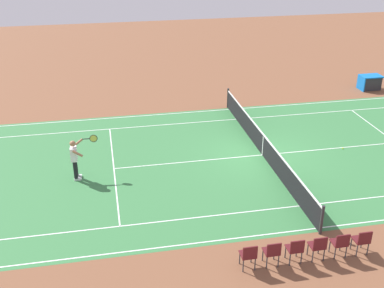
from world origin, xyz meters
name	(u,v)px	position (x,y,z in m)	size (l,w,h in m)	color
ground_plane	(262,155)	(0.00, 0.00, 0.00)	(60.00, 60.00, 0.00)	brown
court_slab	(262,155)	(0.00, 0.00, 0.00)	(24.20, 11.40, 0.00)	#387A42
court_line_markings	(262,155)	(0.00, 0.00, 0.00)	(23.85, 11.05, 0.01)	white
tennis_net	(263,145)	(0.00, 0.00, 0.49)	(0.10, 11.70, 1.08)	#2D2D33
tennis_player_near	(75,158)	(7.85, 0.53, 0.93)	(1.08, 0.78, 1.70)	black
tennis_ball	(343,148)	(-3.71, 0.12, 0.03)	(0.07, 0.07, 0.07)	#CCE01E
spectator_chair_0	(362,240)	(-0.77, 6.99, 0.52)	(0.44, 0.44, 0.88)	#38383D
spectator_chair_1	(340,243)	(-0.05, 6.99, 0.52)	(0.44, 0.44, 0.88)	#38383D
spectator_chair_2	(318,246)	(0.67, 6.99, 0.52)	(0.44, 0.44, 0.88)	#38383D
spectator_chair_3	(295,249)	(1.39, 6.99, 0.52)	(0.44, 0.44, 0.88)	#38383D
spectator_chair_4	(272,252)	(2.11, 6.99, 0.52)	(0.44, 0.44, 0.88)	#38383D
spectator_chair_5	(249,255)	(2.83, 6.99, 0.52)	(0.44, 0.44, 0.88)	#38383D
equipment_cart_tarped	(370,82)	(-9.08, -7.07, 0.44)	(1.25, 0.84, 0.85)	#2D2D33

